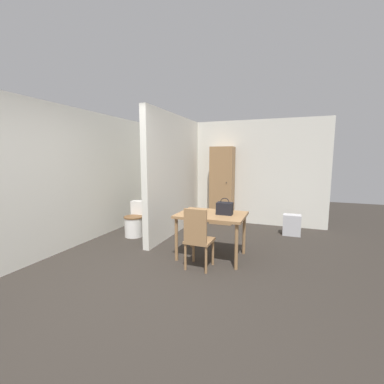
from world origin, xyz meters
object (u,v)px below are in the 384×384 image
at_px(toilet, 135,221).
at_px(handbag, 225,208).
at_px(dining_table, 212,219).
at_px(space_heater, 292,225).
at_px(wooden_cabinet, 222,186).
at_px(wooden_chair, 198,237).

relative_size(toilet, handbag, 2.62).
xyz_separation_m(dining_table, toilet, (-1.81, 0.57, -0.35)).
relative_size(dining_table, space_heater, 2.45).
distance_m(handbag, wooden_cabinet, 2.27).
relative_size(wooden_chair, toilet, 1.31).
relative_size(dining_table, wooden_cabinet, 0.57).
bearing_deg(space_heater, handbag, -120.92).
bearing_deg(space_heater, wooden_cabinet, 163.95).
bearing_deg(wooden_chair, space_heater, 61.78).
xyz_separation_m(toilet, handbag, (2.02, -0.55, 0.53)).
bearing_deg(dining_table, space_heater, 54.56).
bearing_deg(handbag, toilet, 164.74).
xyz_separation_m(wooden_chair, handbag, (0.26, 0.54, 0.34)).
bearing_deg(dining_table, wooden_chair, -95.59).
relative_size(wooden_chair, space_heater, 2.09).
height_order(dining_table, handbag, handbag).
distance_m(dining_table, toilet, 1.93).
bearing_deg(dining_table, toilet, 162.51).
height_order(handbag, wooden_cabinet, wooden_cabinet).
bearing_deg(handbag, space_heater, 59.08).
bearing_deg(space_heater, wooden_chair, -119.70).
xyz_separation_m(toilet, space_heater, (3.05, 1.16, -0.08)).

